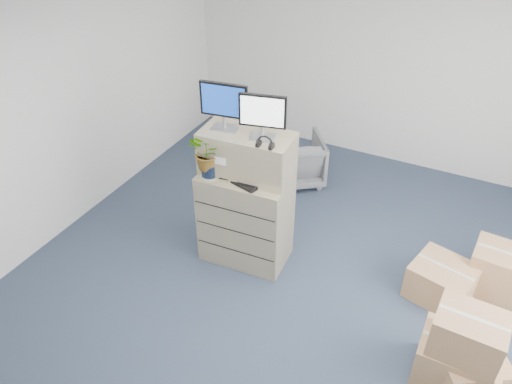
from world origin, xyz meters
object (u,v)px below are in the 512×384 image
monitor_left (224,104)px  monitor_right (262,114)px  office_chair (296,157)px  keyboard (241,180)px  filing_cabinet_lower (246,217)px  potted_plant (209,157)px  water_bottle (252,165)px

monitor_left → monitor_right: bearing=-9.8°
office_chair → monitor_right: bearing=64.6°
monitor_right → monitor_left: bearing=165.4°
keyboard → office_chair: (-0.12, 1.81, -0.74)m
filing_cabinet_lower → monitor_right: size_ratio=2.40×
monitor_left → monitor_right: 0.43m
filing_cabinet_lower → potted_plant: size_ratio=2.22×
monitor_left → water_bottle: (0.32, -0.02, -0.60)m
monitor_left → monitor_right: (0.43, -0.01, -0.02)m
monitor_left → keyboard: bearing=-38.6°
office_chair → filing_cabinet_lower: bearing=58.5°
filing_cabinet_lower → water_bottle: size_ratio=3.85×
filing_cabinet_lower → keyboard: size_ratio=2.28×
office_chair → water_bottle: bearing=61.0°
potted_plant → office_chair: (0.21, 1.88, -0.96)m
water_bottle → potted_plant: (-0.40, -0.20, 0.09)m
filing_cabinet_lower → office_chair: 1.72m
potted_plant → filing_cabinet_lower: bearing=28.3°
monitor_right → office_chair: 2.24m
filing_cabinet_lower → monitor_left: size_ratio=2.23×
keyboard → office_chair: 1.96m
monitor_left → water_bottle: 0.68m
filing_cabinet_lower → office_chair: (-0.12, 1.70, -0.18)m
keyboard → water_bottle: size_ratio=1.69×
monitor_left → filing_cabinet_lower: bearing=-17.9°
filing_cabinet_lower → water_bottle: bearing=14.3°
filing_cabinet_lower → office_chair: size_ratio=1.48×
water_bottle → potted_plant: bearing=-153.5°
filing_cabinet_lower → monitor_right: monitor_right is taller
potted_plant → office_chair: potted_plant is taller
water_bottle → office_chair: 1.90m
potted_plant → monitor_right: bearing=22.2°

